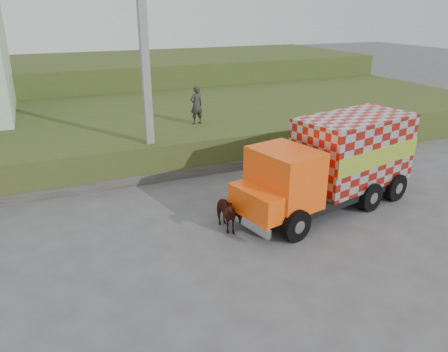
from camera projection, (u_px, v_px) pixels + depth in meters
name	position (u px, v px, depth m)	size (l,w,h in m)	color
ground	(218.00, 220.00, 14.40)	(120.00, 120.00, 0.00)	#474749
embankment	(144.00, 127.00, 22.68)	(40.00, 12.00, 1.50)	#2D531B
embankment_far	(105.00, 79.00, 32.67)	(40.00, 12.00, 3.00)	#2D531B
retaining_strip	(130.00, 180.00, 17.18)	(16.00, 0.50, 0.40)	#595651
utility_pole	(146.00, 78.00, 16.49)	(1.20, 0.30, 8.00)	gray
cargo_truck	(334.00, 163.00, 14.93)	(7.25, 3.67, 3.09)	black
cow	(223.00, 213.00, 13.61)	(0.63, 1.38, 1.17)	black
pedestrian	(196.00, 105.00, 19.98)	(0.64, 0.42, 1.76)	#292725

